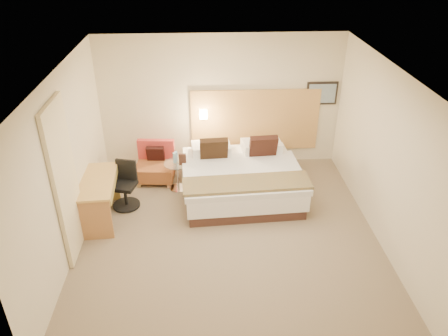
{
  "coord_description": "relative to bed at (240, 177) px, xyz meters",
  "views": [
    {
      "loc": [
        -0.37,
        -5.71,
        4.46
      ],
      "look_at": [
        -0.04,
        0.47,
        0.98
      ],
      "focal_mm": 35.0,
      "sensor_mm": 36.0,
      "label": 1
    }
  ],
  "objects": [
    {
      "name": "side_table",
      "position": [
        -1.17,
        0.19,
        -0.03
      ],
      "size": [
        0.54,
        0.54,
        0.56
      ],
      "color": "silver",
      "rests_on": "floor"
    },
    {
      "name": "bottle_b",
      "position": [
        -1.19,
        0.27,
        0.32
      ],
      "size": [
        0.06,
        0.06,
        0.2
      ],
      "primitive_type": "cylinder",
      "rotation": [
        0.0,
        0.0,
        -0.07
      ],
      "color": "#98C6EC",
      "rests_on": "side_table"
    },
    {
      "name": "art_frame",
      "position": [
        1.71,
        1.22,
        1.16
      ],
      "size": [
        0.62,
        0.03,
        0.47
      ],
      "primitive_type": "cube",
      "color": "black",
      "rests_on": "wall_back"
    },
    {
      "name": "lamp_arm",
      "position": [
        -0.66,
        1.16,
        0.81
      ],
      "size": [
        0.02,
        0.12,
        0.02
      ],
      "primitive_type": "cylinder",
      "rotation": [
        1.57,
        0.0,
        0.0
      ],
      "color": "silver",
      "rests_on": "wall_back"
    },
    {
      "name": "art_canvas",
      "position": [
        1.71,
        1.2,
        1.16
      ],
      "size": [
        0.54,
        0.01,
        0.39
      ],
      "primitive_type": "cube",
      "color": "gray",
      "rests_on": "wall_back"
    },
    {
      "name": "desk",
      "position": [
        -2.42,
        -0.7,
        0.26
      ],
      "size": [
        0.64,
        1.26,
        0.76
      ],
      "color": "tan",
      "rests_on": "floor"
    },
    {
      "name": "bed",
      "position": [
        0.0,
        0.0,
        0.0
      ],
      "size": [
        2.23,
        2.19,
        1.04
      ],
      "color": "#442822",
      "rests_on": "floor"
    },
    {
      "name": "ceiling",
      "position": [
        -0.31,
        -1.26,
        2.37
      ],
      "size": [
        4.8,
        5.0,
        0.02
      ],
      "primitive_type": "cube",
      "color": "white",
      "rests_on": "floor"
    },
    {
      "name": "floor",
      "position": [
        -0.31,
        -1.26,
        -0.35
      ],
      "size": [
        4.8,
        5.0,
        0.02
      ],
      "primitive_type": "cube",
      "color": "#7C6A53",
      "rests_on": "ground"
    },
    {
      "name": "wall_back",
      "position": [
        -0.31,
        1.25,
        1.01
      ],
      "size": [
        4.8,
        0.02,
        2.7
      ],
      "primitive_type": "cube",
      "color": "beige",
      "rests_on": "floor"
    },
    {
      "name": "wall_front",
      "position": [
        -0.31,
        -3.77,
        1.01
      ],
      "size": [
        4.8,
        0.02,
        2.7
      ],
      "primitive_type": "cube",
      "color": "beige",
      "rests_on": "floor"
    },
    {
      "name": "lounge_chair",
      "position": [
        -1.62,
        0.58,
        -0.03
      ],
      "size": [
        0.77,
        0.69,
        0.76
      ],
      "color": "#A7844F",
      "rests_on": "floor"
    },
    {
      "name": "wall_left",
      "position": [
        -2.72,
        -1.26,
        1.01
      ],
      "size": [
        0.02,
        5.0,
        2.7
      ],
      "primitive_type": "cube",
      "color": "beige",
      "rests_on": "floor"
    },
    {
      "name": "desk_chair",
      "position": [
        -2.07,
        -0.32,
        0.01
      ],
      "size": [
        0.58,
        0.58,
        0.85
      ],
      "color": "black",
      "rests_on": "floor"
    },
    {
      "name": "lamp_shade",
      "position": [
        -0.66,
        1.1,
        0.81
      ],
      "size": [
        0.15,
        0.15,
        0.15
      ],
      "primitive_type": "cube",
      "color": "#FFEDC6",
      "rests_on": "wall_back"
    },
    {
      "name": "bottle_a",
      "position": [
        -1.21,
        0.22,
        0.32
      ],
      "size": [
        0.06,
        0.06,
        0.2
      ],
      "primitive_type": "cylinder",
      "rotation": [
        0.0,
        0.0,
        -0.07
      ],
      "color": "#95CCE6",
      "rests_on": "side_table"
    },
    {
      "name": "menu_folder",
      "position": [
        -1.06,
        0.13,
        0.33
      ],
      "size": [
        0.13,
        0.06,
        0.22
      ],
      "primitive_type": "cube",
      "rotation": [
        0.0,
        0.0,
        -0.07
      ],
      "color": "#381F16",
      "rests_on": "side_table"
    },
    {
      "name": "headboard_panel",
      "position": [
        0.39,
        1.21,
        0.61
      ],
      "size": [
        2.6,
        0.04,
        1.3
      ],
      "primitive_type": "cube",
      "color": "tan",
      "rests_on": "wall_back"
    },
    {
      "name": "wall_right",
      "position": [
        2.1,
        -1.26,
        1.01
      ],
      "size": [
        0.02,
        5.0,
        2.7
      ],
      "primitive_type": "cube",
      "color": "beige",
      "rests_on": "floor"
    },
    {
      "name": "curtain",
      "position": [
        -2.67,
        -1.51,
        0.88
      ],
      "size": [
        0.06,
        0.9,
        2.42
      ],
      "primitive_type": "cube",
      "color": "beige",
      "rests_on": "wall_left"
    }
  ]
}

